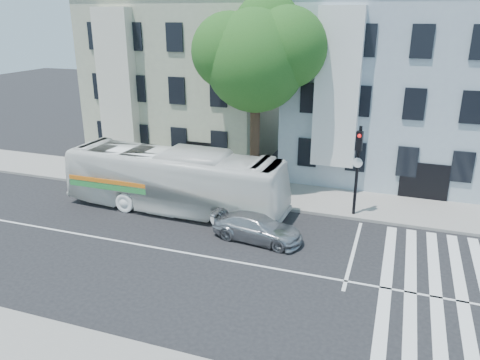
% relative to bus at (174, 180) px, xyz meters
% --- Properties ---
extents(ground, '(120.00, 120.00, 0.00)m').
position_rel_bus_xyz_m(ground, '(3.05, -4.23, -1.68)').
color(ground, black).
rests_on(ground, ground).
extents(sidewalk_far, '(80.00, 4.00, 0.15)m').
position_rel_bus_xyz_m(sidewalk_far, '(3.05, 3.77, -1.60)').
color(sidewalk_far, gray).
rests_on(sidewalk_far, ground).
extents(building_left, '(12.00, 10.00, 11.00)m').
position_rel_bus_xyz_m(building_left, '(-3.95, 10.77, 3.82)').
color(building_left, '#9D9F85').
rests_on(building_left, ground).
extents(building_right, '(12.00, 10.00, 11.00)m').
position_rel_bus_xyz_m(building_right, '(10.05, 10.77, 3.82)').
color(building_right, '#99A7B6').
rests_on(building_right, ground).
extents(street_tree, '(7.30, 5.90, 11.10)m').
position_rel_bus_xyz_m(street_tree, '(3.11, 4.50, 6.16)').
color(street_tree, '#2D2116').
rests_on(street_tree, ground).
extents(bus, '(3.23, 12.12, 3.35)m').
position_rel_bus_xyz_m(bus, '(0.00, 0.00, 0.00)').
color(bus, white).
rests_on(bus, ground).
extents(sedan, '(2.22, 4.42, 1.23)m').
position_rel_bus_xyz_m(sedan, '(5.20, -1.94, -1.06)').
color(sedan, '#ADAFB5').
rests_on(sedan, ground).
extents(hedge, '(8.35, 3.41, 0.70)m').
position_rel_bus_xyz_m(hedge, '(-2.59, 2.07, -1.18)').
color(hedge, '#1F551B').
rests_on(hedge, sidewalk_far).
extents(traffic_signal, '(0.50, 0.55, 4.77)m').
position_rel_bus_xyz_m(traffic_signal, '(9.08, 2.15, 1.41)').
color(traffic_signal, black).
rests_on(traffic_signal, ground).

